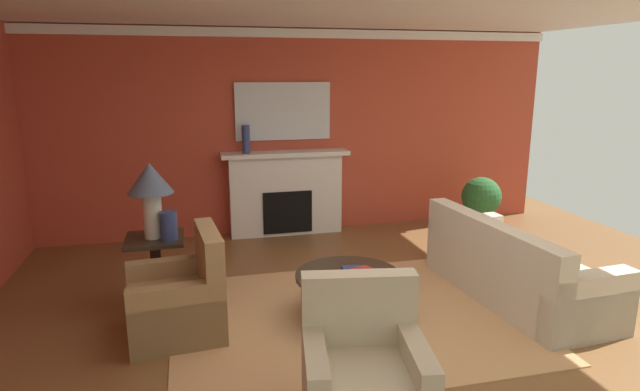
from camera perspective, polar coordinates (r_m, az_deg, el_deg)
ground_plane at (r=5.07m, az=4.79°, el=-13.82°), size 9.27×9.27×0.00m
wall_fireplace at (r=7.69m, az=-2.74°, el=6.81°), size 7.73×0.12×2.89m
crown_moulding at (r=7.58m, az=-2.74°, el=17.05°), size 7.73×0.08×0.12m
area_rug at (r=5.20m, az=3.02°, el=-12.98°), size 3.27×2.59×0.01m
fireplace at (r=7.60m, az=-3.70°, el=0.02°), size 1.80×0.35×1.20m
mantel_mirror at (r=7.54m, az=-4.00°, el=9.03°), size 1.35×0.04×0.80m
sofa at (r=5.86m, az=20.05°, el=-7.63°), size 1.05×2.16×0.85m
armchair_near_window at (r=4.96m, az=-14.83°, el=-10.99°), size 0.87×0.87×0.95m
armchair_facing_fireplace at (r=3.73m, az=4.75°, el=-19.15°), size 0.92×0.92×0.95m
coffee_table at (r=5.07m, az=3.06°, el=-9.64°), size 1.00×1.00×0.45m
side_table at (r=5.60m, az=-17.19°, el=-7.26°), size 0.56×0.56×0.70m
table_lamp at (r=5.37m, az=-17.79°, el=1.02°), size 0.44×0.44×0.75m
vase_mantel_left at (r=7.33m, az=-7.98°, el=6.00°), size 0.11×0.11×0.38m
vase_on_side_table at (r=5.34m, az=-15.97°, el=-3.17°), size 0.16×0.16×0.28m
book_red_cover at (r=5.07m, az=3.50°, el=-8.03°), size 0.20×0.21×0.03m
book_art_folio at (r=4.92m, az=4.80°, el=-8.21°), size 0.24×0.24×0.05m
potted_plant at (r=7.95m, az=16.95°, el=-0.52°), size 0.56×0.56×0.83m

